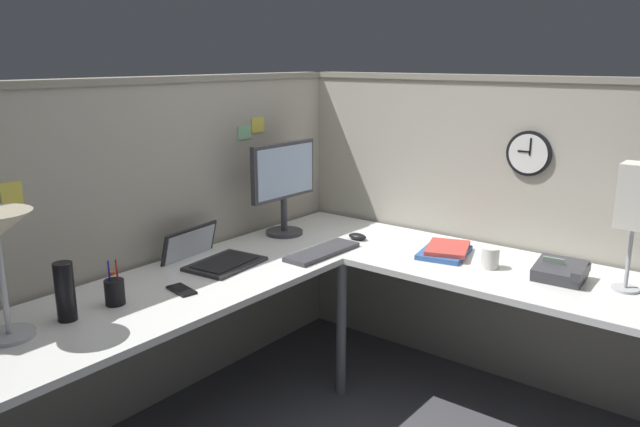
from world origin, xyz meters
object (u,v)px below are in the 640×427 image
coffee_mug (490,258)px  wall_clock (529,153)px  monitor (284,181)px  cell_phone (182,290)px  laptop (209,257)px  office_phone (562,272)px  keyboard (322,252)px  desk_lamp_paper (636,200)px  book_stack (446,251)px  pen_cup (115,292)px  thermos_flask (65,292)px  computer_mouse (357,236)px

coffee_mug → wall_clock: (0.38, -0.01, 0.44)m
monitor → cell_phone: (-0.90, -0.23, -0.29)m
laptop → coffee_mug: size_ratio=4.32×
laptop → wall_clock: size_ratio=1.88×
cell_phone → office_phone: bearing=-36.4°
coffee_mug → keyboard: bearing=112.8°
monitor → cell_phone: 0.97m
cell_phone → desk_lamp_paper: desk_lamp_paper is taller
keyboard → coffee_mug: bearing=-66.0°
cell_phone → book_stack: 1.28m
laptop → keyboard: laptop is taller
laptop → keyboard: (0.42, -0.34, -0.01)m
laptop → pen_cup: (-0.57, -0.10, 0.03)m
cell_phone → thermos_flask: size_ratio=0.65×
book_stack → desk_lamp_paper: size_ratio=0.62×
monitor → wall_clock: bearing=-64.5°
computer_mouse → desk_lamp_paper: bearing=-86.5°
pen_cup → wall_clock: 1.99m
thermos_flask → wall_clock: size_ratio=1.00×
pen_cup → office_phone: 1.86m
laptop → computer_mouse: size_ratio=3.98×
thermos_flask → wall_clock: 2.15m
desk_lamp_paper → wall_clock: wall_clock is taller
pen_cup → office_phone: pen_cup is taller
monitor → laptop: bearing=-176.5°
thermos_flask → monitor: bearing=5.3°
office_phone → coffee_mug: bearing=96.5°
keyboard → computer_mouse: size_ratio=4.13×
keyboard → pen_cup: bearing=167.4°
pen_cup → cell_phone: bearing=-20.5°
laptop → cell_phone: 0.38m
computer_mouse → thermos_flask: size_ratio=0.47×
thermos_flask → desk_lamp_paper: bearing=-44.2°
office_phone → laptop: bearing=119.0°
coffee_mug → wall_clock: bearing=-1.0°
book_stack → wall_clock: 0.62m
book_stack → wall_clock: size_ratio=1.48×
office_phone → book_stack: (0.02, 0.56, -0.02)m
coffee_mug → wall_clock: size_ratio=0.44×
computer_mouse → office_phone: bearing=-88.2°
coffee_mug → computer_mouse: bearing=89.9°
computer_mouse → book_stack: (0.05, -0.49, 0.00)m
monitor → pen_cup: monitor is taller
computer_mouse → wall_clock: size_ratio=0.47×
monitor → wall_clock: 1.25m
book_stack → desk_lamp_paper: 0.88m
monitor → keyboard: monitor is taller
cell_phone → coffee_mug: size_ratio=1.50×
monitor → thermos_flask: bearing=-174.7°
keyboard → coffee_mug: coffee_mug is taller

